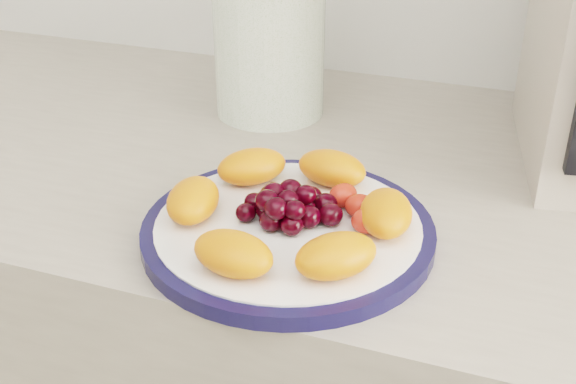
% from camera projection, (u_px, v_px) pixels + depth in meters
% --- Properties ---
extents(plate_rim, '(0.28, 0.28, 0.01)m').
position_uv_depth(plate_rim, '(288.00, 231.00, 0.68)').
color(plate_rim, '#101036').
rests_on(plate_rim, counter).
extents(plate_face, '(0.25, 0.25, 0.02)m').
position_uv_depth(plate_face, '(288.00, 230.00, 0.68)').
color(plate_face, white).
rests_on(plate_face, counter).
extents(canister, '(0.16, 0.16, 0.17)m').
position_uv_depth(canister, '(270.00, 50.00, 0.92)').
color(canister, '#3A6D1C').
rests_on(canister, counter).
extents(fruit_plate, '(0.24, 0.24, 0.04)m').
position_uv_depth(fruit_plate, '(294.00, 206.00, 0.67)').
color(fruit_plate, orange).
rests_on(fruit_plate, plate_face).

